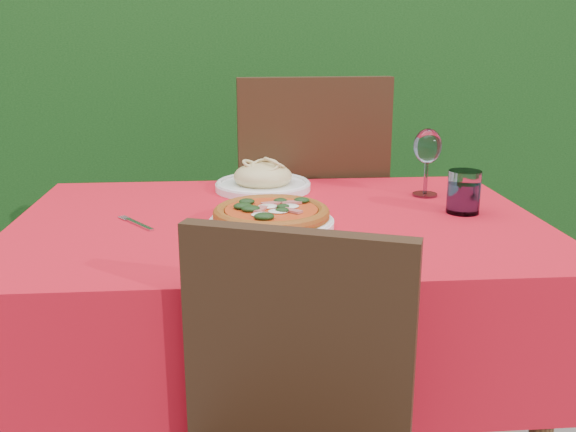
{
  "coord_description": "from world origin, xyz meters",
  "views": [
    {
      "loc": [
        -0.1,
        -1.48,
        1.18
      ],
      "look_at": [
        0.02,
        -0.05,
        0.77
      ],
      "focal_mm": 40.0,
      "sensor_mm": 36.0,
      "label": 1
    }
  ],
  "objects": [
    {
      "name": "water_glass",
      "position": [
        0.46,
        0.02,
        0.8
      ],
      "size": [
        0.08,
        0.08,
        0.11
      ],
      "color": "silver",
      "rests_on": "dining_table"
    },
    {
      "name": "fork",
      "position": [
        -0.33,
        -0.03,
        0.75
      ],
      "size": [
        0.11,
        0.14,
        0.0
      ],
      "primitive_type": "cube",
      "rotation": [
        0.0,
        0.0,
        0.63
      ],
      "color": "#B3B4BB",
      "rests_on": "dining_table"
    },
    {
      "name": "pizza_plate",
      "position": [
        -0.02,
        -0.07,
        0.77
      ],
      "size": [
        0.29,
        0.29,
        0.05
      ],
      "rotation": [
        0.0,
        0.0,
        -0.07
      ],
      "color": "white",
      "rests_on": "dining_table"
    },
    {
      "name": "dining_table",
      "position": [
        0.0,
        0.0,
        0.6
      ],
      "size": [
        1.26,
        0.86,
        0.75
      ],
      "color": "#4B3218",
      "rests_on": "ground"
    },
    {
      "name": "wine_glass",
      "position": [
        0.42,
        0.19,
        0.88
      ],
      "size": [
        0.08,
        0.08,
        0.19
      ],
      "color": "silver",
      "rests_on": "dining_table"
    },
    {
      "name": "pasta_plate",
      "position": [
        -0.02,
        0.3,
        0.78
      ],
      "size": [
        0.27,
        0.27,
        0.08
      ],
      "rotation": [
        0.0,
        0.0,
        0.26
      ],
      "color": "white",
      "rests_on": "dining_table"
    },
    {
      "name": "hedge",
      "position": [
        0.0,
        1.55,
        0.92
      ],
      "size": [
        3.2,
        0.55,
        1.78
      ],
      "color": "black",
      "rests_on": "ground"
    },
    {
      "name": "chair_far",
      "position": [
        0.14,
        0.59,
        0.6
      ],
      "size": [
        0.5,
        0.5,
        1.05
      ],
      "rotation": [
        0.0,
        0.0,
        3.19
      ],
      "color": "black",
      "rests_on": "ground"
    }
  ]
}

